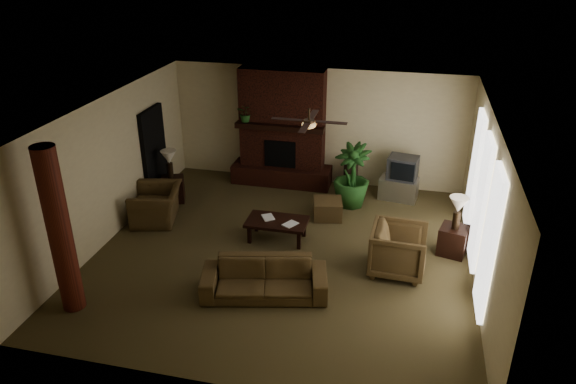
% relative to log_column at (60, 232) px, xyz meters
% --- Properties ---
extents(room_shell, '(7.00, 7.00, 7.00)m').
position_rel_log_column_xyz_m(room_shell, '(2.95, 2.40, 0.00)').
color(room_shell, brown).
rests_on(room_shell, ground).
extents(fireplace, '(2.40, 0.70, 2.80)m').
position_rel_log_column_xyz_m(fireplace, '(2.15, 5.62, -0.24)').
color(fireplace, '#421A11').
rests_on(fireplace, ground).
extents(windows, '(0.08, 3.65, 2.35)m').
position_rel_log_column_xyz_m(windows, '(6.40, 2.60, -0.05)').
color(windows, white).
rests_on(windows, ground).
extents(log_column, '(0.36, 0.36, 2.80)m').
position_rel_log_column_xyz_m(log_column, '(0.00, 0.00, 0.00)').
color(log_column, '#5C2217').
rests_on(log_column, ground).
extents(doorway, '(0.10, 1.00, 2.10)m').
position_rel_log_column_xyz_m(doorway, '(-0.49, 4.20, -0.35)').
color(doorway, black).
rests_on(doorway, ground).
extents(ceiling_fan, '(1.35, 1.35, 0.37)m').
position_rel_log_column_xyz_m(ceiling_fan, '(3.35, 2.70, 1.13)').
color(ceiling_fan, black).
rests_on(ceiling_fan, ceiling).
extents(sofa, '(2.17, 1.05, 0.82)m').
position_rel_log_column_xyz_m(sofa, '(2.95, 1.03, -0.99)').
color(sofa, brown).
rests_on(sofa, ground).
extents(armchair_left, '(0.99, 1.27, 0.98)m').
position_rel_log_column_xyz_m(armchair_left, '(0.02, 3.08, -0.91)').
color(armchair_left, brown).
rests_on(armchair_left, ground).
extents(armchair_right, '(0.93, 0.99, 0.98)m').
position_rel_log_column_xyz_m(armchair_right, '(5.10, 2.24, -0.91)').
color(armchair_right, brown).
rests_on(armchair_right, ground).
extents(coffee_table, '(1.20, 0.70, 0.43)m').
position_rel_log_column_xyz_m(coffee_table, '(2.71, 2.85, -1.03)').
color(coffee_table, black).
rests_on(coffee_table, ground).
extents(ottoman, '(0.71, 0.71, 0.40)m').
position_rel_log_column_xyz_m(ottoman, '(3.54, 4.02, -1.20)').
color(ottoman, brown).
rests_on(ottoman, ground).
extents(tv_stand, '(0.92, 0.63, 0.50)m').
position_rel_log_column_xyz_m(tv_stand, '(4.98, 5.31, -1.15)').
color(tv_stand, '#B6B6B8').
rests_on(tv_stand, ground).
extents(tv, '(0.72, 0.62, 0.52)m').
position_rel_log_column_xyz_m(tv, '(5.03, 5.34, -0.64)').
color(tv, '#343436').
rests_on(tv, tv_stand).
extents(floor_vase, '(0.34, 0.34, 0.77)m').
position_rel_log_column_xyz_m(floor_vase, '(3.84, 5.55, -0.97)').
color(floor_vase, '#2F201A').
rests_on(floor_vase, ground).
extents(floor_plant, '(1.29, 1.64, 0.81)m').
position_rel_log_column_xyz_m(floor_plant, '(3.95, 4.73, -1.00)').
color(floor_plant, '#255120').
rests_on(floor_plant, ground).
extents(side_table_left, '(0.65, 0.65, 0.55)m').
position_rel_log_column_xyz_m(side_table_left, '(-0.04, 4.05, -1.12)').
color(side_table_left, black).
rests_on(side_table_left, ground).
extents(lamp_left, '(0.41, 0.41, 0.65)m').
position_rel_log_column_xyz_m(lamp_left, '(-0.08, 4.08, -0.40)').
color(lamp_left, black).
rests_on(lamp_left, side_table_left).
extents(side_table_right, '(0.61, 0.61, 0.55)m').
position_rel_log_column_xyz_m(side_table_right, '(6.10, 3.11, -1.12)').
color(side_table_right, black).
rests_on(side_table_right, ground).
extents(lamp_right, '(0.42, 0.42, 0.65)m').
position_rel_log_column_xyz_m(lamp_right, '(6.10, 3.08, -0.40)').
color(lamp_right, black).
rests_on(lamp_right, side_table_right).
extents(mantel_plant, '(0.46, 0.49, 0.33)m').
position_rel_log_column_xyz_m(mantel_plant, '(1.34, 5.39, 0.32)').
color(mantel_plant, '#255120').
rests_on(mantel_plant, fireplace).
extents(mantel_vase, '(0.27, 0.28, 0.22)m').
position_rel_log_column_xyz_m(mantel_vase, '(2.93, 5.37, 0.27)').
color(mantel_vase, brown).
rests_on(mantel_vase, fireplace).
extents(book_a, '(0.20, 0.14, 0.29)m').
position_rel_log_column_xyz_m(book_a, '(2.43, 2.85, -0.83)').
color(book_a, '#999999').
rests_on(book_a, coffee_table).
extents(book_b, '(0.20, 0.13, 0.29)m').
position_rel_log_column_xyz_m(book_b, '(2.92, 2.79, -0.82)').
color(book_b, '#999999').
rests_on(book_b, coffee_table).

